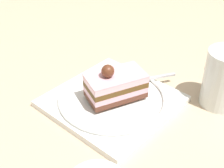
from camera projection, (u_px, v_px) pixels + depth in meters
ground_plane at (111, 101)px, 0.67m from camera, size 2.40×2.40×0.00m
dessert_plate at (112, 100)px, 0.66m from camera, size 0.24×0.24×0.02m
cake_slice at (116, 84)px, 0.64m from camera, size 0.11×0.13×0.08m
fork at (149, 79)px, 0.70m from camera, size 0.07×0.10×0.00m
drink_glass_near at (224, 82)px, 0.63m from camera, size 0.08×0.08×0.12m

